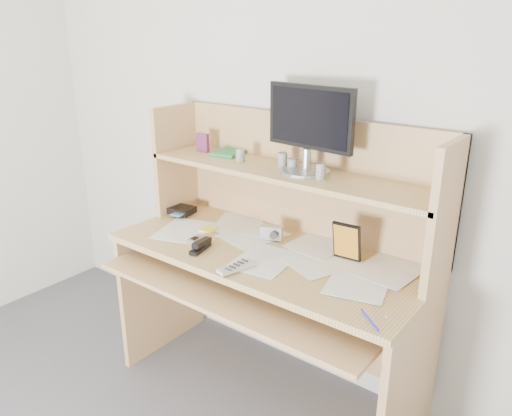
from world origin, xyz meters
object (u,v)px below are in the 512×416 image
Objects in this scene: keyboard at (237,267)px; game_case at (347,242)px; monitor at (309,126)px; tv_remote at (237,267)px; desk at (277,256)px.

game_case reaches higher than keyboard.
game_case is at bearing -8.90° from monitor.
monitor is at bearing 161.26° from game_case.
keyboard is 0.23m from tv_remote.
desk is at bearing 69.57° from keyboard.
game_case is 0.39× the size of monitor.
monitor is (0.09, 0.10, 0.58)m from desk.
keyboard is 2.51× the size of game_case.
desk is 8.42× the size of game_case.
monitor is at bearing 49.27° from desk.
desk is 0.35m from game_case.
monitor is at bearing 68.04° from keyboard.
desk reaches higher than tv_remote.
tv_remote is 0.65m from monitor.
game_case is at bearing 63.00° from tv_remote.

